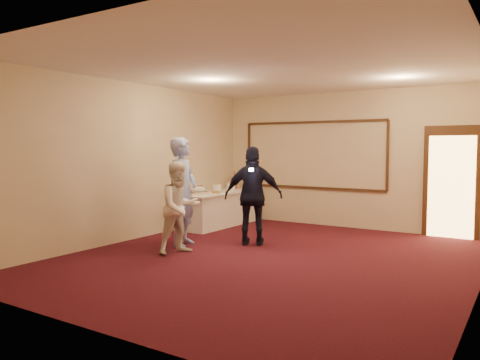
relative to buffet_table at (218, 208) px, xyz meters
The scene contains 14 objects.
floor 3.39m from the buffet_table, 40.84° to the right, with size 7.00×7.00×0.00m, color #320B17.
room_walls 3.74m from the buffet_table, 40.84° to the right, with size 6.04×7.04×3.02m.
wall_molding 2.48m from the buffet_table, 36.04° to the left, with size 3.45×0.04×1.55m.
doorway 4.91m from the buffet_table, 14.95° to the left, with size 1.05×0.07×2.20m.
buffet_table is the anchor object (origin of this frame).
pavlova_tray 0.98m from the buffet_table, 85.33° to the right, with size 0.52×0.61×0.20m.
cupcake_stand 1.14m from the buffet_table, 101.25° to the left, with size 0.32×0.32×0.47m.
plate_stack_a 0.47m from the buffet_table, 124.72° to the right, with size 0.20×0.20×0.16m.
plate_stack_b 0.59m from the buffet_table, 72.14° to the left, with size 0.21×0.21×0.17m.
tart 0.59m from the buffet_table, 64.60° to the right, with size 0.25×0.25×0.05m.
man 2.33m from the buffet_table, 71.22° to the right, with size 0.71×0.47×1.95m, color #92A4E1.
woman 2.89m from the buffet_table, 67.95° to the right, with size 0.75×0.58×1.54m, color white.
guest 2.33m from the buffet_table, 38.80° to the right, with size 1.05×0.44×1.79m, color black.
camera_flash 2.73m from the buffet_table, 41.94° to the right, with size 0.07×0.04×0.05m, color white.
Camera 1 is at (3.53, -6.47, 1.77)m, focal length 35.00 mm.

